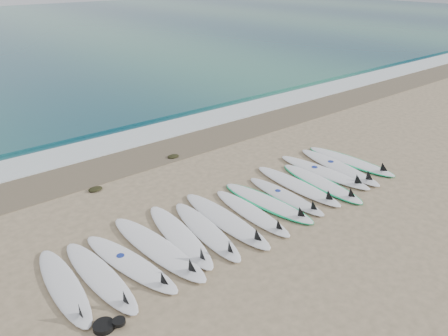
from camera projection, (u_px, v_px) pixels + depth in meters
ground at (245, 211)px, 9.55m from camera, size 120.00×120.00×0.00m
wet_sand_band at (150, 154)px, 12.43m from camera, size 120.00×1.80×0.01m
foam_band at (126, 140)px, 13.41m from camera, size 120.00×1.40×0.04m
wave_crest at (105, 126)px, 14.45m from camera, size 120.00×1.00×0.10m
surfboard_0 at (65, 287)px, 7.23m from camera, size 0.66×2.43×0.31m
surfboard_1 at (101, 277)px, 7.45m from camera, size 0.59×2.51×0.32m
surfboard_2 at (132, 264)px, 7.78m from camera, size 0.95×2.57×0.32m
surfboard_3 at (159, 249)px, 8.19m from camera, size 0.80×2.85×0.36m
surfboard_4 at (181, 236)px, 8.57m from camera, size 0.90×2.66×0.33m
surfboard_5 at (207, 231)px, 8.74m from camera, size 0.86×2.57×0.32m
surfboard_6 at (227, 220)px, 9.10m from camera, size 0.66×2.79×0.36m
surfboard_7 at (253, 213)px, 9.38m from camera, size 0.63×2.43×0.31m
surfboard_8 at (268, 203)px, 9.80m from camera, size 0.83×2.59×0.32m
surfboard_9 at (287, 196)px, 10.06m from camera, size 0.53×2.35×0.30m
surfboard_10 at (299, 186)px, 10.52m from camera, size 0.62×2.69×0.34m
surfboard_11 at (322, 183)px, 10.68m from camera, size 0.84×2.63×0.33m
surfboard_12 at (325, 172)px, 11.22m from camera, size 0.72×2.77×0.35m
surfboard_13 at (340, 167)px, 11.50m from camera, size 0.90×2.81×0.35m
surfboard_14 at (351, 161)px, 11.88m from camera, size 0.78×2.69×0.34m
seaweed_near at (95, 189)px, 10.43m from camera, size 0.34×0.27×0.07m
seaweed_far at (173, 156)px, 12.23m from camera, size 0.34×0.27×0.07m
leash_coil at (107, 325)px, 6.47m from camera, size 0.46×0.36×0.11m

